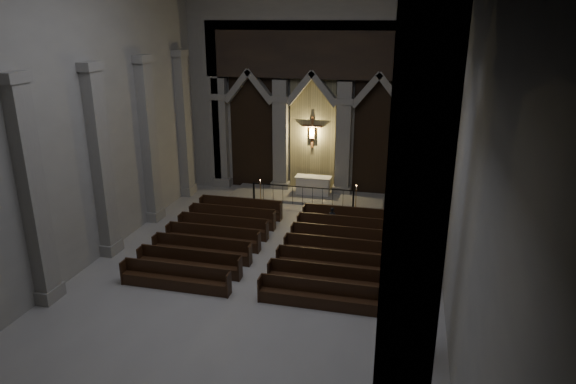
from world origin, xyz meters
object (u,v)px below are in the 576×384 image
object	(u,v)px
altar_rail	(303,193)
altar	(313,185)
candle_stand_left	(261,196)
candle_stand_right	(356,205)
pews	(272,247)
worshipper	(332,219)

from	to	relation	value
altar_rail	altar	bearing A→B (deg)	80.49
altar	candle_stand_left	bearing A→B (deg)	-146.99
candle_stand_left	candle_stand_right	size ratio (longest dim) A/B	0.90
pews	worshipper	xyz separation A→B (m)	(2.08, 3.17, 0.24)
altar_rail	candle_stand_left	xyz separation A→B (m)	(-2.33, -0.08, -0.37)
altar_rail	worshipper	bearing A→B (deg)	-55.09
altar	worshipper	bearing A→B (deg)	-68.46
candle_stand_left	candle_stand_right	distance (m)	5.24
pews	worshipper	world-z (taller)	worshipper
altar_rail	pews	size ratio (longest dim) A/B	0.57
altar	candle_stand_right	xyz separation A→B (m)	(2.63, -1.95, -0.27)
altar	pews	bearing A→B (deg)	-91.99
candle_stand_right	pews	distance (m)	6.50
worshipper	altar_rail	bearing A→B (deg)	129.14
altar	candle_stand_right	distance (m)	3.28
candle_stand_left	pews	size ratio (longest dim) A/B	0.14
altar_rail	candle_stand_right	size ratio (longest dim) A/B	3.80
altar	worshipper	size ratio (longest dim) A/B	1.81
altar	altar_rail	world-z (taller)	altar
altar	candle_stand_left	xyz separation A→B (m)	(-2.60, -1.69, -0.31)
candle_stand_right	candle_stand_left	bearing A→B (deg)	177.19
candle_stand_left	pews	distance (m)	6.50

